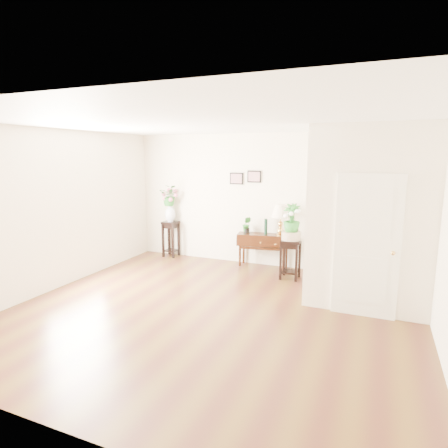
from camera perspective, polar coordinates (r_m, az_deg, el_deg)
The scene contains 20 objects.
floor at distance 5.81m, azimuth -1.86°, elevation -13.35°, with size 6.00×5.50×0.02m, color #482417.
ceiling at distance 5.34m, azimuth -2.04°, elevation 15.32°, with size 6.00×5.50×0.02m, color white.
wall_back at distance 7.96m, azimuth 6.33°, elevation 3.56°, with size 6.00×0.02×2.80m, color #F0E5C8.
wall_front at distance 3.19m, azimuth -23.17°, elevation -7.70°, with size 6.00×0.02×2.80m, color #F0E5C8.
wall_left at distance 7.18m, azimuth -24.30°, elevation 1.95°, with size 0.02×5.50×2.80m, color #F0E5C8.
partition at distance 6.68m, azimuth 21.42°, elevation 1.58°, with size 1.80×1.95×2.80m, color #F0E5C8.
door at distance 5.76m, azimuth 20.92°, elevation -3.26°, with size 0.90×0.05×2.10m, color white.
art_print_left at distance 8.11m, azimuth 1.91°, elevation 6.94°, with size 0.30×0.02×0.25m, color black.
art_print_right at distance 7.97m, azimuth 4.62°, elevation 7.21°, with size 0.30×0.02×0.25m, color black.
wall_ornament at distance 6.82m, azimuth 13.85°, elevation 7.67°, with size 0.51×0.51×0.07m, color #AD753F.
console_table at distance 7.98m, azimuth 5.95°, elevation -4.04°, with size 1.07×0.36×0.71m, color black.
table_lamp at distance 7.74m, azimuth 8.62°, elevation 0.80°, with size 0.38×0.38×0.66m, color tan.
green_vase at distance 7.85m, azimuth 6.38°, elevation -0.35°, with size 0.07×0.07×0.33m, color black.
potted_plant at distance 7.97m, azimuth 3.48°, elevation -0.16°, with size 0.18×0.15×0.33m, color #226C22.
plant_stand_a at distance 8.85m, azimuth -8.10°, elevation -2.25°, with size 0.32×0.32×0.83m, color black.
porcelain_vase at distance 8.73m, azimuth -8.21°, elevation 1.85°, with size 0.24×0.24×0.41m, color silver, non-canonical shape.
lily_arrangement at distance 8.68m, azimuth -8.28°, elevation 4.57°, with size 0.44×0.38×0.49m, color #226C22.
plant_stand_b at distance 7.31m, azimuth 10.07°, elevation -5.30°, with size 0.36×0.36×0.77m, color black.
ceramic_bowl at distance 7.19m, azimuth 10.19°, elevation -1.75°, with size 0.36×0.36×0.16m, color tan.
narcissus at distance 7.13m, azimuth 10.27°, elevation 0.79°, with size 0.32×0.32×0.57m, color #226C22.
Camera 1 is at (2.22, -4.84, 2.35)m, focal length 30.00 mm.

